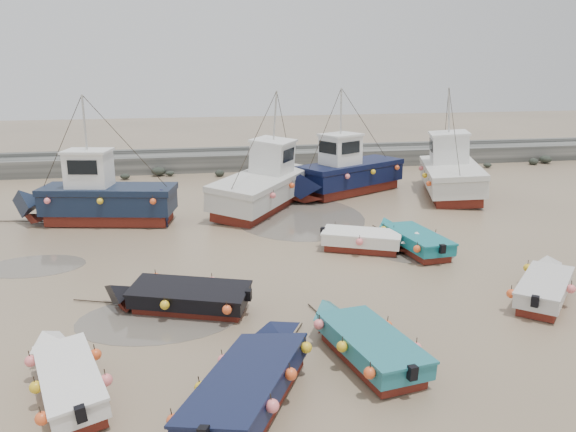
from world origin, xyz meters
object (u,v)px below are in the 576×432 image
dinghy_2 (364,339)px  cabin_boat_1 (266,183)px  dinghy_0 (69,372)px  cabin_boat_2 (344,172)px  dinghy_4 (179,294)px  dinghy_5 (370,238)px  dinghy_6 (412,237)px  cabin_boat_3 (451,171)px  dinghy_1 (256,377)px  dinghy_3 (547,284)px  person (163,227)px  cabin_boat_0 (96,196)px

dinghy_2 → cabin_boat_1: (-0.37, 16.60, 0.76)m
dinghy_0 → cabin_boat_2: bearing=38.8°
dinghy_0 → dinghy_4: bearing=40.6°
dinghy_5 → dinghy_6: bearing=110.8°
dinghy_0 → cabin_boat_3: (18.61, 18.03, 0.78)m
dinghy_6 → cabin_boat_2: bearing=81.8°
dinghy_4 → cabin_boat_2: cabin_boat_2 is taller
dinghy_1 → dinghy_3: same height
dinghy_5 → dinghy_6: (1.83, -0.10, -0.00)m
cabin_boat_3 → person: size_ratio=5.34×
dinghy_4 → dinghy_6: size_ratio=1.04×
dinghy_5 → person: 10.17m
dinghy_1 → cabin_boat_1: size_ratio=0.62×
dinghy_4 → dinghy_6: bearing=-46.1°
dinghy_3 → cabin_boat_3: (3.73, 15.02, 0.78)m
person → dinghy_6: bearing=144.6°
dinghy_1 → dinghy_3: bearing=48.8°
cabin_boat_2 → person: cabin_boat_2 is taller
dinghy_3 → dinghy_5: (-4.34, 5.75, 0.00)m
dinghy_3 → cabin_boat_3: bearing=118.9°
cabin_boat_0 → dinghy_2: bearing=-137.3°
dinghy_1 → dinghy_4: size_ratio=1.03×
cabin_boat_0 → cabin_boat_3: 20.27m
dinghy_2 → dinghy_3: (7.28, 2.63, 0.00)m
dinghy_1 → dinghy_4: 5.63m
dinghy_0 → cabin_boat_1: 18.47m
dinghy_5 → person: (-8.80, 5.06, -0.56)m
dinghy_5 → cabin_boat_1: (-3.31, 8.21, 0.75)m
cabin_boat_1 → cabin_boat_3: size_ratio=0.98×
dinghy_2 → dinghy_6: (4.77, 8.29, 0.00)m
dinghy_3 → dinghy_4: bearing=-143.3°
dinghy_6 → cabin_boat_2: cabin_boat_2 is taller
dinghy_1 → dinghy_2: (3.14, 1.36, 0.01)m
dinghy_0 → dinghy_3: bearing=-7.0°
dinghy_2 → cabin_boat_0: size_ratio=0.61×
dinghy_4 → person: bearing=25.2°
cabin_boat_0 → cabin_boat_3: (20.06, 2.85, -0.03)m
dinghy_3 → dinghy_1: bearing=-116.1°
person → cabin_boat_2: bearing=-163.5°
dinghy_4 → dinghy_5: (7.93, 4.43, 0.01)m
cabin_boat_0 → cabin_boat_2: (13.63, 3.74, -0.01)m
cabin_boat_2 → cabin_boat_0: bearing=77.1°
dinghy_5 → dinghy_4: bearing=-37.0°
dinghy_4 → dinghy_5: size_ratio=1.12×
dinghy_4 → dinghy_5: same height
cabin_boat_2 → person: (-10.44, -5.09, -1.35)m
cabin_boat_0 → dinghy_4: bearing=-148.2°
dinghy_5 → dinghy_6: same height
cabin_boat_1 → person: 6.47m
dinghy_3 → cabin_boat_3: size_ratio=0.46×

